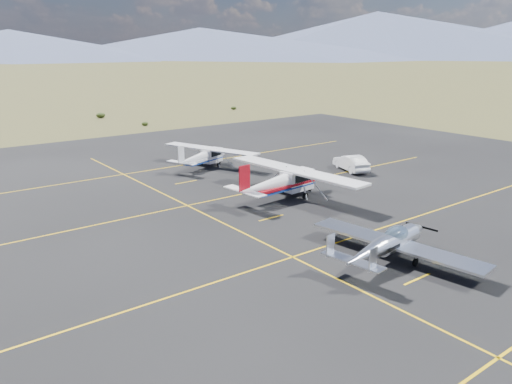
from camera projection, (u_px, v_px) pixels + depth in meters
name	position (u px, v px, depth m)	size (l,w,h in m)	color
ground	(397.00, 243.00, 27.93)	(1600.00, 1600.00, 0.00)	#383D1C
apron	(311.00, 211.00, 33.28)	(72.00, 72.00, 0.02)	black
aircraft_low_wing	(389.00, 244.00, 25.15)	(6.96, 9.63, 2.08)	silver
aircraft_cessna	(284.00, 181.00, 35.56)	(7.30, 12.12, 3.06)	white
aircraft_plain	(204.00, 156.00, 44.79)	(6.97, 9.77, 2.52)	white
sedan	(351.00, 163.00, 43.97)	(1.48, 4.23, 1.40)	white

